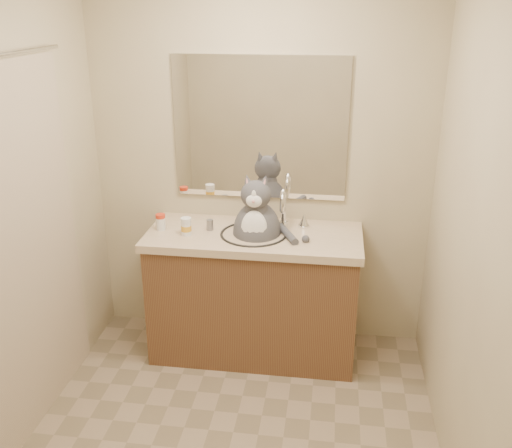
{
  "coord_description": "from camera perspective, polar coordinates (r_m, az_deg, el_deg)",
  "views": [
    {
      "loc": [
        0.47,
        -2.29,
        2.2
      ],
      "look_at": [
        0.06,
        0.65,
        1.04
      ],
      "focal_mm": 40.0,
      "sensor_mm": 36.0,
      "label": 1
    }
  ],
  "objects": [
    {
      "name": "cat",
      "position": [
        3.53,
        0.09,
        -0.45
      ],
      "size": [
        0.42,
        0.34,
        0.6
      ],
      "rotation": [
        0.0,
        0.0,
        -0.01
      ],
      "color": "#48484D",
      "rests_on": "vanity"
    },
    {
      "name": "pill_bottle_redcap",
      "position": [
        3.63,
        -9.5,
        0.21
      ],
      "size": [
        0.07,
        0.07,
        0.1
      ],
      "rotation": [
        0.0,
        0.0,
        -0.23
      ],
      "color": "white",
      "rests_on": "vanity"
    },
    {
      "name": "pill_bottle_orange",
      "position": [
        3.53,
        -6.99,
        -0.27
      ],
      "size": [
        0.09,
        0.09,
        0.11
      ],
      "rotation": [
        0.0,
        0.0,
        0.42
      ],
      "color": "white",
      "rests_on": "vanity"
    },
    {
      "name": "shower_curtain",
      "position": [
        3.06,
        -22.56,
        -2.75
      ],
      "size": [
        0.02,
        1.3,
        1.93
      ],
      "color": "#B9A88C",
      "rests_on": "ground"
    },
    {
      "name": "room",
      "position": [
        2.54,
        -3.31,
        -1.78
      ],
      "size": [
        2.22,
        2.52,
        2.42
      ],
      "color": "gray",
      "rests_on": "ground"
    },
    {
      "name": "grey_canister",
      "position": [
        3.6,
        -4.63,
        -0.09
      ],
      "size": [
        0.06,
        0.06,
        0.07
      ],
      "rotation": [
        0.0,
        0.0,
        -0.43
      ],
      "color": "gray",
      "rests_on": "vanity"
    },
    {
      "name": "mirror",
      "position": [
        3.63,
        0.41,
        9.51
      ],
      "size": [
        1.1,
        0.02,
        0.9
      ],
      "primitive_type": "cube",
      "color": "white",
      "rests_on": "room"
    },
    {
      "name": "vanity",
      "position": [
        3.72,
        -0.18,
        -6.71
      ],
      "size": [
        1.34,
        0.59,
        1.12
      ],
      "color": "brown",
      "rests_on": "ground"
    }
  ]
}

